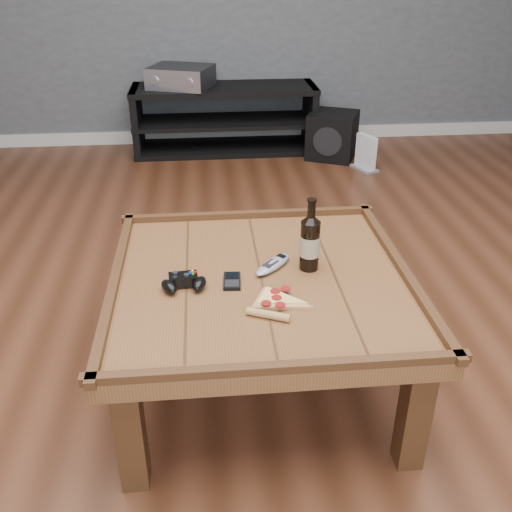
{
  "coord_description": "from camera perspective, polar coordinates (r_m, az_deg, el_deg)",
  "views": [
    {
      "loc": [
        -0.17,
        -1.64,
        1.43
      ],
      "look_at": [
        -0.02,
        0.02,
        0.52
      ],
      "focal_mm": 40.0,
      "sensor_mm": 36.0,
      "label": 1
    }
  ],
  "objects": [
    {
      "name": "ground",
      "position": [
        2.19,
        0.46,
        -12.33
      ],
      "size": [
        6.0,
        6.0,
        0.0
      ],
      "primitive_type": "plane",
      "color": "#432213",
      "rests_on": "ground"
    },
    {
      "name": "baseboard",
      "position": [
        4.84,
        -3.21,
        11.97
      ],
      "size": [
        5.0,
        0.02,
        0.1
      ],
      "primitive_type": "cube",
      "color": "silver",
      "rests_on": "ground"
    },
    {
      "name": "coffee_table",
      "position": [
        1.95,
        0.51,
        -3.63
      ],
      "size": [
        1.03,
        1.03,
        0.48
      ],
      "color": "brown",
      "rests_on": "ground"
    },
    {
      "name": "media_console",
      "position": [
        4.55,
        -3.14,
        13.48
      ],
      "size": [
        1.4,
        0.45,
        0.5
      ],
      "color": "black",
      "rests_on": "ground"
    },
    {
      "name": "beer_bottle",
      "position": [
        1.93,
        5.42,
        1.47
      ],
      "size": [
        0.07,
        0.07,
        0.26
      ],
      "color": "black",
      "rests_on": "coffee_table"
    },
    {
      "name": "game_controller",
      "position": [
        1.87,
        -7.23,
        -2.65
      ],
      "size": [
        0.17,
        0.12,
        0.04
      ],
      "rotation": [
        0.0,
        0.0,
        0.09
      ],
      "color": "black",
      "rests_on": "coffee_table"
    },
    {
      "name": "pizza_slice",
      "position": [
        1.78,
        1.95,
        -4.65
      ],
      "size": [
        0.23,
        0.28,
        0.02
      ],
      "rotation": [
        0.0,
        0.0,
        -0.41
      ],
      "color": "tan",
      "rests_on": "coffee_table"
    },
    {
      "name": "smartphone",
      "position": [
        1.89,
        -2.41,
        -2.51
      ],
      "size": [
        0.06,
        0.11,
        0.01
      ],
      "rotation": [
        0.0,
        0.0,
        -0.07
      ],
      "color": "black",
      "rests_on": "coffee_table"
    },
    {
      "name": "remote_control",
      "position": [
        1.97,
        1.7,
        -0.85
      ],
      "size": [
        0.16,
        0.17,
        0.03
      ],
      "rotation": [
        0.0,
        0.0,
        -0.73
      ],
      "color": "gray",
      "rests_on": "coffee_table"
    },
    {
      "name": "av_receiver",
      "position": [
        4.47,
        -7.53,
        17.35
      ],
      "size": [
        0.53,
        0.49,
        0.15
      ],
      "rotation": [
        0.0,
        0.0,
        -0.35
      ],
      "color": "black",
      "rests_on": "media_console"
    },
    {
      "name": "subwoofer",
      "position": [
        4.44,
        7.64,
        11.88
      ],
      "size": [
        0.45,
        0.45,
        0.34
      ],
      "rotation": [
        0.0,
        0.0,
        -0.42
      ],
      "color": "black",
      "rests_on": "ground"
    },
    {
      "name": "game_console",
      "position": [
        4.23,
        10.91,
        9.96
      ],
      "size": [
        0.18,
        0.23,
        0.25
      ],
      "rotation": [
        0.0,
        0.0,
        0.4
      ],
      "color": "gray",
      "rests_on": "ground"
    }
  ]
}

